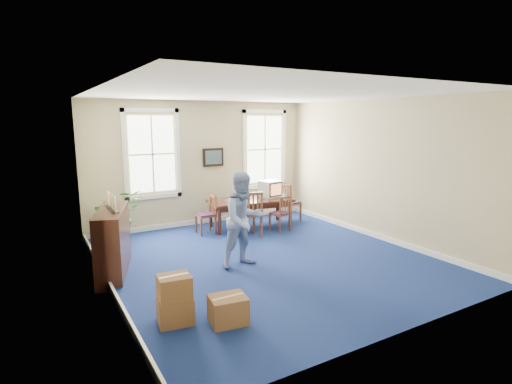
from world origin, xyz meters
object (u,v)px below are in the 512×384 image
conference_table (250,213)px  man (244,220)px  credenza (113,239)px  chair_near_left (249,214)px  crt_tv (270,189)px  potted_plant (116,216)px  cardboard_boxes (185,293)px

conference_table → man: size_ratio=1.18×
credenza → chair_near_left: bearing=30.8°
conference_table → crt_tv: crt_tv is taller
chair_near_left → potted_plant: bearing=-15.5°
conference_table → cardboard_boxes: bearing=-122.8°
credenza → cardboard_boxes: size_ratio=1.24×
chair_near_left → potted_plant: (-2.81, 1.10, 0.05)m
potted_plant → conference_table: bearing=-6.8°
conference_table → potted_plant: 3.27m
man → potted_plant: 3.28m
crt_tv → credenza: 4.55m
potted_plant → credenza: bearing=-102.9°
conference_table → credenza: size_ratio=1.36×
man → potted_plant: size_ratio=1.50×
chair_near_left → cardboard_boxes: 4.04m
man → credenza: (-2.19, 0.91, -0.28)m
chair_near_left → cardboard_boxes: bearing=53.9°
conference_table → crt_tv: size_ratio=4.07×
chair_near_left → cardboard_boxes: chair_near_left is taller
conference_table → potted_plant: (-3.24, 0.38, 0.24)m
man → cardboard_boxes: man is taller
chair_near_left → potted_plant: 3.01m
potted_plant → crt_tv: bearing=-5.0°
chair_near_left → credenza: credenza is taller
cardboard_boxes → potted_plant: bearing=91.5°
cardboard_boxes → man: bearing=39.2°
conference_table → crt_tv: (0.62, 0.05, 0.57)m
cardboard_boxes → credenza: bearing=103.1°
man → credenza: bearing=151.7°
cardboard_boxes → crt_tv: bearing=45.1°
man → credenza: man is taller
man → crt_tv: bearing=43.3°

